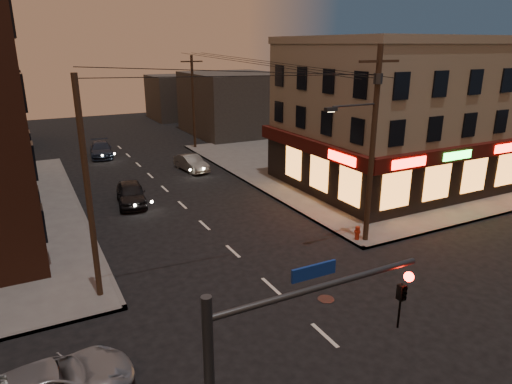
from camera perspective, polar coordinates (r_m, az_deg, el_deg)
ground at (r=17.61m, az=8.57°, el=-17.30°), size 120.00×120.00×0.00m
sidewalk_ne at (r=41.76m, az=13.47°, el=3.56°), size 24.00×28.00×0.15m
pizza_building at (r=35.38m, az=17.41°, el=9.41°), size 15.85×12.85×10.50m
bg_building_ne_a at (r=54.83m, az=-2.77°, el=11.01°), size 10.00×12.00×7.00m
bg_building_ne_b at (r=67.13m, az=-9.48°, el=11.64°), size 8.00×8.00×6.00m
utility_pole_main at (r=23.56m, az=14.25°, el=6.78°), size 4.20×0.44×10.00m
utility_pole_far at (r=46.47m, az=-7.84°, el=11.05°), size 0.26×0.26×9.00m
utility_pole_west at (r=18.86m, az=-20.25°, el=-0.00°), size 0.24×0.24×9.00m
sedan_near at (r=31.20m, az=-15.36°, el=-0.17°), size 2.34×4.58×1.49m
sedan_mid at (r=38.57m, az=-8.09°, el=3.61°), size 1.93×4.22×1.34m
sedan_far at (r=45.54m, az=-18.80°, el=5.06°), size 2.45×4.93×1.38m
fire_hydrant at (r=25.00m, az=12.55°, el=-4.90°), size 0.35×0.35×0.78m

